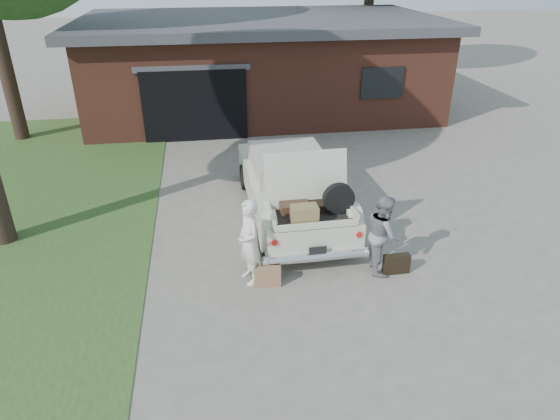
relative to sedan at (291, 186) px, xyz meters
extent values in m
plane|color=gray|center=(-0.54, -2.43, -0.72)|extent=(90.00, 90.00, 0.00)
cube|color=#2D4C1E|center=(-6.04, 0.57, -0.71)|extent=(6.00, 16.00, 0.02)
cube|color=brown|center=(0.46, 9.07, 0.78)|extent=(12.00, 7.00, 3.00)
cube|color=#4C4C51|center=(0.46, 9.07, 2.43)|extent=(12.80, 7.80, 0.30)
cube|color=black|center=(-2.04, 5.62, 0.38)|extent=(3.20, 0.30, 2.20)
cube|color=#4C4C51|center=(-2.04, 5.55, 1.53)|extent=(3.50, 0.12, 0.18)
cube|color=black|center=(3.96, 5.55, 0.88)|extent=(1.40, 0.08, 1.00)
cylinder|color=#38281E|center=(5.82, 13.10, 1.99)|extent=(0.44, 0.44, 5.41)
cube|color=beige|center=(0.00, 0.03, -0.12)|extent=(1.93, 4.81, 0.62)
cube|color=#BDB5A7|center=(-0.01, 0.32, 0.43)|extent=(1.62, 1.95, 0.50)
cube|color=black|center=(-0.03, 1.23, 0.41)|extent=(1.48, 0.11, 0.42)
cube|color=black|center=(0.01, -0.59, 0.41)|extent=(1.48, 0.11, 0.42)
cylinder|color=black|center=(-0.80, -1.61, -0.40)|extent=(0.23, 0.63, 0.63)
cylinder|color=black|center=(0.88, -1.57, -0.40)|extent=(0.23, 0.63, 0.63)
cylinder|color=black|center=(-0.88, 1.64, -0.40)|extent=(0.23, 0.63, 0.63)
cylinder|color=black|center=(0.80, 1.68, -0.40)|extent=(0.23, 0.63, 0.63)
cylinder|color=silver|center=(0.06, -2.40, -0.34)|extent=(1.96, 0.22, 0.17)
cylinder|color=#A5140F|center=(-0.73, -2.35, 0.03)|extent=(0.12, 0.10, 0.11)
cylinder|color=#A5140F|center=(0.84, -2.31, 0.03)|extent=(0.12, 0.10, 0.11)
cube|color=black|center=(0.06, -2.42, -0.19)|extent=(0.32, 0.03, 0.16)
cube|color=black|center=(0.04, -1.78, 0.21)|extent=(1.50, 1.09, 0.04)
cube|color=beige|center=(-0.72, -1.80, 0.30)|extent=(0.08, 1.05, 0.17)
cube|color=beige|center=(0.80, -1.76, 0.30)|extent=(0.08, 1.05, 0.17)
cube|color=beige|center=(0.05, -2.30, 0.26)|extent=(1.53, 0.09, 0.11)
cube|color=beige|center=(0.03, -1.37, 0.76)|extent=(1.61, 0.32, 1.08)
cube|color=#4D3121|center=(-0.24, -1.63, 0.31)|extent=(0.56, 0.37, 0.18)
cube|color=olive|center=(-0.14, -2.09, 0.39)|extent=(0.49, 0.32, 0.33)
cube|color=black|center=(0.19, -1.64, 0.30)|extent=(0.50, 0.33, 0.15)
cylinder|color=black|center=(0.57, -1.81, 0.52)|extent=(0.60, 0.17, 0.60)
imported|color=white|center=(-1.18, -2.39, 0.09)|extent=(0.54, 0.68, 1.61)
imported|color=gray|center=(1.28, -2.39, 0.04)|extent=(0.67, 0.81, 1.51)
cube|color=#996E4E|center=(-0.89, -2.59, -0.54)|extent=(0.49, 0.21, 0.37)
cube|color=black|center=(1.52, -2.57, -0.53)|extent=(0.49, 0.16, 0.38)
camera|label=1|loc=(-1.82, -9.88, 4.57)|focal=32.00mm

